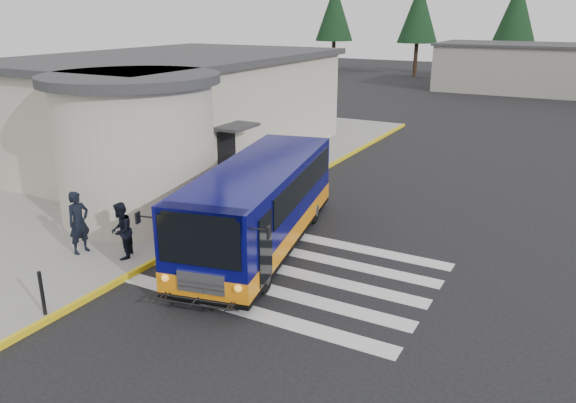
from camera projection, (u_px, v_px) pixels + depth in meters
The scene contains 9 objects.
ground at pixel (316, 264), 16.04m from camera, with size 140.00×140.00×0.00m, color black.
sidewalk at pixel (164, 183), 23.43m from camera, with size 10.00×34.00×0.15m, color gray.
curb_strip at pixel (266, 200), 21.18m from camera, with size 0.12×34.00×0.16m, color yellow.
station_building at pixel (171, 109), 25.88m from camera, with size 12.70×18.70×4.80m.
crosswalk at pixel (287, 271), 15.60m from camera, with size 8.00×5.35×0.01m.
transit_bus at pixel (260, 208), 16.85m from camera, with size 4.54×9.40×2.58m.
pedestrian_a at pixel (79, 222), 16.17m from camera, with size 0.68×0.44×1.86m, color black.
pedestrian_b at pixel (121, 231), 15.83m from camera, with size 0.80×0.62×1.65m, color black.
bollard at pixel (42, 293), 12.89m from camera, with size 0.09×0.09×1.10m, color black.
Camera 1 is at (6.30, -13.22, 6.84)m, focal length 35.00 mm.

